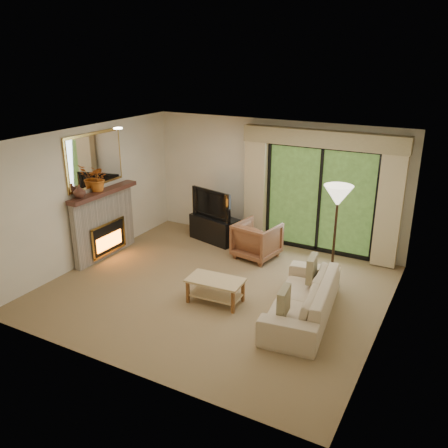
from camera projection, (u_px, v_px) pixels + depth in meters
The scene contains 22 objects.
floor at pixel (216, 289), 8.20m from camera, with size 5.50×5.50×0.00m, color olive.
ceiling at pixel (215, 139), 7.30m from camera, with size 5.50×5.50×0.00m, color silver.
wall_back at pixel (274, 183), 9.81m from camera, with size 5.00×5.00×0.00m, color beige.
wall_front at pixel (113, 279), 5.68m from camera, with size 5.00×5.00×0.00m, color beige.
wall_left at pixel (89, 195), 8.98m from camera, with size 5.00×5.00×0.00m, color beige.
wall_right at pixel (389, 250), 6.52m from camera, with size 5.00×5.00×0.00m, color beige.
fireplace at pixel (104, 223), 9.30m from camera, with size 0.24×1.70×1.37m, color gray, non-canonical shape.
mirror at pixel (95, 160), 8.90m from camera, with size 0.07×1.45×1.02m, color tan, non-canonical shape.
sliding_door at pixel (320, 200), 9.39m from camera, with size 2.26×0.10×2.16m, color black, non-canonical shape.
curtain_left at pixel (256, 187), 9.87m from camera, with size 0.45×0.18×2.35m, color tan.
curtain_right at pixel (390, 206), 8.67m from camera, with size 0.45×0.18×2.35m, color tan.
cornice at pixel (323, 139), 8.90m from camera, with size 3.20×0.24×0.32m, color #9B885E.
media_console at pixel (215, 229), 10.21m from camera, with size 1.08×0.49×0.54m, color black.
tv at pixel (215, 203), 10.02m from camera, with size 1.07×0.14×0.62m, color black.
armchair at pixel (257, 240), 9.34m from camera, with size 0.77×0.80×0.72m, color brown.
sofa at pixel (302, 298), 7.25m from camera, with size 2.14×0.84×0.63m, color tan.
pillow_near at pixel (284, 302), 6.70m from camera, with size 0.11×0.41×0.41m, color #4C3C1F.
pillow_far at pixel (312, 268), 7.72m from camera, with size 0.11×0.42×0.42m, color #4C3C1F.
coffee_table at pixel (215, 291), 7.71m from camera, with size 0.91×0.50×0.41m, color tan, non-canonical shape.
floor_lamp at pixel (334, 237), 8.01m from camera, with size 0.49×0.49×1.81m, color beige, non-canonical shape.
vase at pixel (79, 191), 8.54m from camera, with size 0.23×0.23×0.24m, color #47251B.
branches at pixel (98, 178), 8.91m from camera, with size 0.44×0.38×0.49m, color #B95D1A.
Camera 1 is at (3.61, -6.36, 3.87)m, focal length 38.00 mm.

